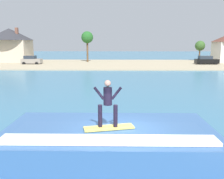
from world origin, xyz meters
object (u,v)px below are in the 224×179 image
Objects in this scene: house_with_chimney at (10,43)px; tree_short_bushy at (200,46)px; surfboard at (109,128)px; car_far_shore at (206,60)px; tree_tall_bare at (87,38)px; surfer at (108,101)px; wave_crest at (109,140)px; car_near_shore at (31,60)px.

house_with_chimney reaches higher than tree_short_bushy.
house_with_chimney is (-23.87, 47.36, 3.32)m from surfboard.
house_with_chimney is 44.48m from tree_short_bushy.
car_far_shore is 0.64× the size of tree_tall_bare.
car_far_shore is 10.93m from tree_short_bushy.
surfer is at bearing -111.56° from tree_short_bushy.
car_near_shore reaches higher than wave_crest.
car_far_shore is (18.43, 41.32, -1.24)m from surfer.
tree_tall_bare reaches higher than wave_crest.
tree_tall_bare is at bearing 97.58° from surfboard.
car_far_shore is 42.83m from house_with_chimney.
tree_short_bushy is (37.50, 10.37, 2.75)m from car_near_shore.
car_near_shore is at bearing -41.68° from house_with_chimney.
car_far_shore is at bearing -13.74° from tree_tall_bare.
wave_crest is 1.67× the size of tree_short_bushy.
surfboard is 44.75m from car_near_shore.
car_near_shore is 0.57× the size of tree_tall_bare.
car_near_shore is at bearing -150.88° from tree_tall_bare.
house_with_chimney reaches higher than wave_crest.
surfboard is 47.99m from tree_tall_bare.
house_with_chimney reaches higher than car_near_shore.
surfer reaches higher than car_far_shore.
surfboard is at bearing -63.25° from house_with_chimney.
car_near_shore is at bearing 179.97° from car_far_shore.
surfer reaches higher than surfboard.
surfer is at bearing -67.56° from car_near_shore.
car_far_shore is (35.50, -0.02, 0.00)m from car_near_shore.
wave_crest is 0.78× the size of house_with_chimney.
tree_tall_bare reaches higher than car_far_shore.
surfboard is 1.03m from surfer.
tree_short_bushy is at bearing 68.36° from wave_crest.
tree_tall_bare is at bearing 166.26° from car_far_shore.
tree_short_bushy is (20.38, 51.36, 3.17)m from wave_crest.
tree_short_bushy reaches higher than car_near_shore.
surfer is 55.62m from tree_short_bushy.
surfer is at bearing -114.03° from car_far_shore.
surfboard is 0.44× the size of car_far_shore.
surfer is 0.26× the size of tree_tall_bare.
surfer reaches higher than car_near_shore.
tree_tall_bare is at bearing 97.65° from wave_crest.
car_far_shore is at bearing 66.02° from surfboard.
car_far_shore is at bearing -100.90° from tree_short_bushy.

